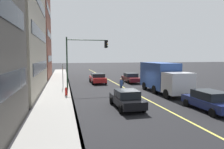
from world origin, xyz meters
The scene contains 13 objects.
ground centered at (0.00, 0.00, 0.00)m, with size 200.00×200.00×0.00m, color black.
sidewalk_slab centered at (0.00, 8.11, 0.07)m, with size 80.00×3.04×0.15m, color gray.
curb_edge centered at (0.00, 6.67, 0.07)m, with size 80.00×0.16×0.15m, color slate.
lane_stripe_center centered at (0.00, 0.00, 0.01)m, with size 80.00×0.16×0.01m, color #D8CC4C.
car_navy centered at (-8.18, -2.90, 0.76)m, with size 4.46×2.00×1.46m.
car_red centered at (8.79, 2.55, 0.75)m, with size 4.54×2.08×1.46m.
car_maroon centered at (8.51, -2.52, 0.71)m, with size 4.67×2.03×1.41m.
car_black centered at (-6.02, 2.73, 0.71)m, with size 4.35×1.91×1.41m.
truck_blue centered at (-0.59, -3.04, 1.72)m, with size 7.75×2.58×3.24m.
pedestrian_with_backpack centered at (-0.08, 1.46, 0.96)m, with size 0.40×0.37×1.66m.
traffic_light_mast centered at (3.27, 5.17, 4.24)m, with size 0.28×4.90×6.13m.
street_sign_post centered at (4.22, 7.49, 1.81)m, with size 0.60×0.08×3.08m.
fire_hydrant centered at (-0.49, 7.19, 0.47)m, with size 0.24×0.24×0.94m.
Camera 1 is at (-20.96, 7.41, 3.98)m, focal length 33.18 mm.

